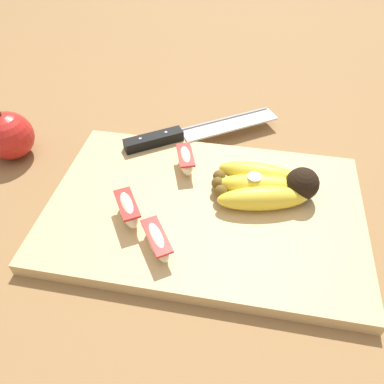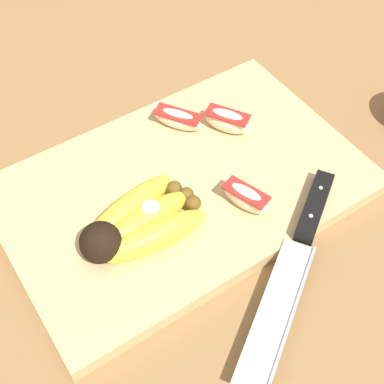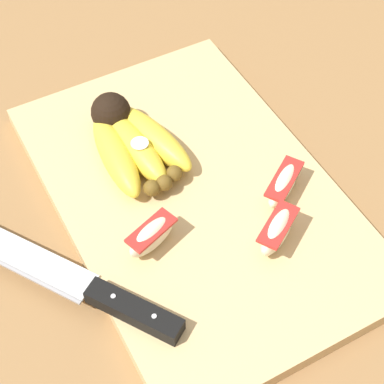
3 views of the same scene
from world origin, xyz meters
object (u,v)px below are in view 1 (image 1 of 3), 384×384
at_px(apple_wedge_middle, 186,160).
at_px(whole_apple, 9,136).
at_px(apple_wedge_far, 157,240).
at_px(apple_wedge_near, 128,209).
at_px(banana_bunch, 268,186).
at_px(chefs_knife, 180,134).

bearing_deg(apple_wedge_middle, whole_apple, 178.88).
height_order(apple_wedge_middle, apple_wedge_far, apple_wedge_middle).
distance_m(apple_wedge_near, apple_wedge_far, 0.07).
xyz_separation_m(banana_bunch, chefs_knife, (-0.15, 0.11, -0.01)).
distance_m(chefs_knife, apple_wedge_near, 0.20).
relative_size(banana_bunch, whole_apple, 1.60).
xyz_separation_m(banana_bunch, whole_apple, (-0.42, 0.04, 0.00)).
height_order(chefs_knife, apple_wedge_middle, apple_wedge_middle).
xyz_separation_m(chefs_knife, whole_apple, (-0.27, -0.07, 0.01)).
bearing_deg(whole_apple, banana_bunch, -5.71).
bearing_deg(apple_wedge_near, whole_apple, 153.26).
height_order(chefs_knife, whole_apple, whole_apple).
distance_m(banana_bunch, apple_wedge_near, 0.20).
relative_size(apple_wedge_near, apple_wedge_far, 0.96).
bearing_deg(whole_apple, apple_wedge_middle, -1.12).
bearing_deg(apple_wedge_near, apple_wedge_far, -39.48).
bearing_deg(apple_wedge_far, banana_bunch, 42.16).
xyz_separation_m(chefs_knife, apple_wedge_middle, (0.02, -0.08, 0.01)).
bearing_deg(apple_wedge_middle, apple_wedge_far, -92.20).
height_order(chefs_knife, apple_wedge_far, apple_wedge_far).
distance_m(chefs_knife, apple_wedge_middle, 0.08).
height_order(chefs_knife, apple_wedge_near, apple_wedge_near).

